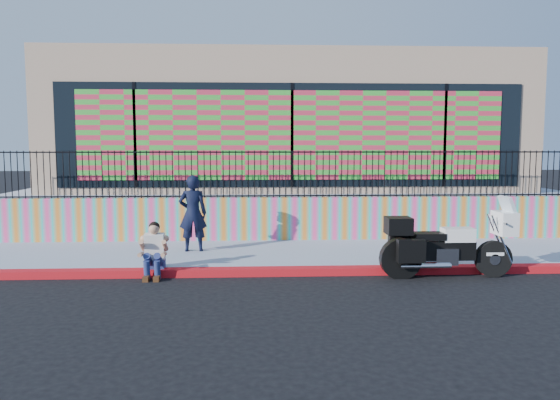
{
  "coord_description": "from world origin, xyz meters",
  "views": [
    {
      "loc": [
        -1.06,
        -10.68,
        2.59
      ],
      "look_at": [
        -0.47,
        1.2,
        1.39
      ],
      "focal_mm": 35.0,
      "sensor_mm": 36.0,
      "label": 1
    }
  ],
  "objects": [
    {
      "name": "metal_fence",
      "position": [
        0.0,
        3.25,
        1.85
      ],
      "size": [
        15.8,
        0.04,
        1.2
      ],
      "primitive_type": null,
      "color": "black",
      "rests_on": "mural_wall"
    },
    {
      "name": "police_officer",
      "position": [
        -2.45,
        1.83,
        1.03
      ],
      "size": [
        0.67,
        0.47,
        1.75
      ],
      "primitive_type": "imported",
      "rotation": [
        0.0,
        0.0,
        3.22
      ],
      "color": "black",
      "rests_on": "sidewalk"
    },
    {
      "name": "elevated_platform",
      "position": [
        0.0,
        8.35,
        0.62
      ],
      "size": [
        16.0,
        10.0,
        1.25
      ],
      "primitive_type": "cube",
      "color": "#868DA1",
      "rests_on": "ground"
    },
    {
      "name": "seated_man",
      "position": [
        -3.01,
        -0.09,
        0.45
      ],
      "size": [
        0.54,
        0.71,
        1.06
      ],
      "color": "navy",
      "rests_on": "ground"
    },
    {
      "name": "mural_wall",
      "position": [
        0.0,
        3.25,
        0.7
      ],
      "size": [
        16.0,
        0.2,
        1.1
      ],
      "primitive_type": "cube",
      "color": "#FF438A",
      "rests_on": "sidewalk"
    },
    {
      "name": "sidewalk",
      "position": [
        0.0,
        1.65,
        0.07
      ],
      "size": [
        16.0,
        3.0,
        0.15
      ],
      "primitive_type": "cube",
      "color": "#868DA1",
      "rests_on": "ground"
    },
    {
      "name": "storefront_building",
      "position": [
        0.0,
        8.13,
        3.25
      ],
      "size": [
        14.0,
        8.06,
        4.0
      ],
      "color": "tan",
      "rests_on": "elevated_platform"
    },
    {
      "name": "red_curb",
      "position": [
        0.0,
        0.0,
        0.07
      ],
      "size": [
        16.0,
        0.3,
        0.15
      ],
      "primitive_type": "cube",
      "color": "#AD110C",
      "rests_on": "ground"
    },
    {
      "name": "ground",
      "position": [
        0.0,
        0.0,
        0.0
      ],
      "size": [
        90.0,
        90.0,
        0.0
      ],
      "primitive_type": "plane",
      "color": "black",
      "rests_on": "ground"
    },
    {
      "name": "police_motorcycle",
      "position": [
        2.68,
        -0.35,
        0.67
      ],
      "size": [
        2.57,
        0.85,
        1.6
      ],
      "color": "black",
      "rests_on": "ground"
    }
  ]
}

